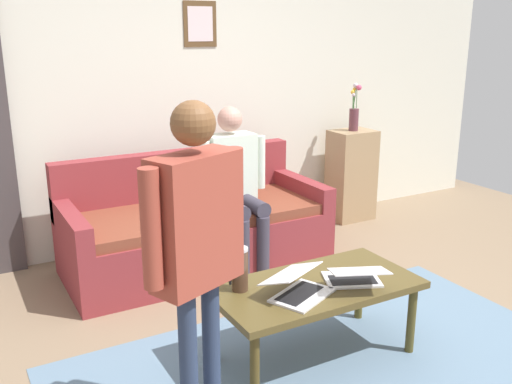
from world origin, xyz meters
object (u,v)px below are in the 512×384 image
at_px(side_shelf, 351,175).
at_px(person_seated, 235,180).
at_px(laptop_center, 354,277).
at_px(person_standing, 197,237).
at_px(french_press, 240,269).
at_px(flower_vase, 354,114).
at_px(laptop_left, 298,288).
at_px(coffee_table, 315,292).
at_px(couch, 195,229).

xyz_separation_m(side_shelf, person_seated, (1.57, 0.57, 0.28)).
bearing_deg(laptop_center, person_standing, 12.48).
bearing_deg(laptop_center, french_press, -22.43).
xyz_separation_m(side_shelf, flower_vase, (-0.00, -0.00, 0.61)).
height_order(french_press, flower_vase, flower_vase).
height_order(laptop_left, side_shelf, side_shelf).
distance_m(flower_vase, person_standing, 3.46).
relative_size(coffee_table, flower_vase, 2.58).
xyz_separation_m(laptop_center, person_seated, (-0.01, -1.46, 0.22)).
bearing_deg(person_standing, couch, -112.47).
xyz_separation_m(laptop_center, flower_vase, (-1.58, -2.03, 0.55)).
distance_m(french_press, flower_vase, 2.85).
bearing_deg(side_shelf, laptop_left, 45.84).
bearing_deg(laptop_left, couch, -93.52).
distance_m(coffee_table, person_seated, 1.40).
bearing_deg(person_standing, side_shelf, -139.28).
height_order(couch, person_seated, person_seated).
bearing_deg(coffee_table, french_press, -18.12).
xyz_separation_m(side_shelf, person_standing, (2.62, 2.26, 0.56)).
height_order(side_shelf, person_standing, person_standing).
bearing_deg(couch, laptop_center, 98.37).
height_order(laptop_left, person_seated, person_seated).
bearing_deg(flower_vase, side_shelf, 8.35).
bearing_deg(person_standing, laptop_left, -158.74).
relative_size(laptop_center, person_seated, 0.35).
height_order(french_press, person_standing, person_standing).
bearing_deg(couch, flower_vase, -169.51).
distance_m(side_shelf, flower_vase, 0.61).
bearing_deg(side_shelf, couch, 10.49).
bearing_deg(laptop_center, person_seated, -90.20).
bearing_deg(couch, french_press, 76.53).
height_order(coffee_table, side_shelf, side_shelf).
bearing_deg(laptop_left, side_shelf, -134.16).
relative_size(coffee_table, person_seated, 0.91).
xyz_separation_m(laptop_left, french_press, (0.24, -0.21, 0.08)).
distance_m(coffee_table, french_press, 0.47).
bearing_deg(couch, coffee_table, 92.33).
bearing_deg(side_shelf, coffee_table, 47.34).
xyz_separation_m(french_press, side_shelf, (-2.17, -1.78, -0.14)).
relative_size(side_shelf, person_standing, 0.56).
bearing_deg(french_press, side_shelf, -140.68).
height_order(flower_vase, person_seated, flower_vase).
relative_size(couch, person_seated, 1.59).
relative_size(laptop_left, person_seated, 0.34).
bearing_deg(side_shelf, flower_vase, -171.65).
bearing_deg(french_press, coffee_table, 161.88).
height_order(couch, person_standing, person_standing).
height_order(laptop_left, french_press, french_press).
xyz_separation_m(laptop_left, side_shelf, (-1.93, -1.99, -0.06)).
bearing_deg(couch, person_seated, 138.16).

